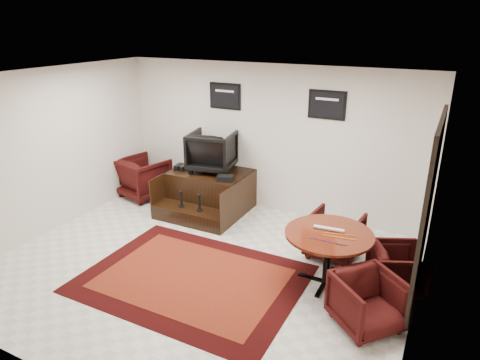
% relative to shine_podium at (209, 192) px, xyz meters
% --- Properties ---
extents(ground, '(6.00, 6.00, 0.00)m').
position_rel_shine_podium_xyz_m(ground, '(0.96, -1.90, -0.36)').
color(ground, silver).
rests_on(ground, ground).
extents(room_shell, '(6.02, 5.02, 2.81)m').
position_rel_shine_podium_xyz_m(room_shell, '(1.37, -1.78, 1.43)').
color(room_shell, silver).
rests_on(room_shell, ground).
extents(area_rug, '(3.08, 2.31, 0.01)m').
position_rel_shine_podium_xyz_m(area_rug, '(1.04, -2.22, -0.35)').
color(area_rug, black).
rests_on(area_rug, ground).
extents(shine_podium, '(1.49, 1.54, 0.77)m').
position_rel_shine_podium_xyz_m(shine_podium, '(0.00, 0.00, 0.00)').
color(shine_podium, black).
rests_on(shine_podium, ground).
extents(shine_chair, '(0.96, 0.91, 0.85)m').
position_rel_shine_podium_xyz_m(shine_chair, '(0.00, 0.15, 0.84)').
color(shine_chair, black).
rests_on(shine_chair, shine_podium).
extents(shoes_pair, '(0.25, 0.28, 0.09)m').
position_rel_shine_podium_xyz_m(shoes_pair, '(-0.58, -0.08, 0.46)').
color(shoes_pair, black).
rests_on(shoes_pair, shine_podium).
extents(polish_kit, '(0.33, 0.27, 0.10)m').
position_rel_shine_podium_xyz_m(polish_kit, '(0.50, -0.25, 0.46)').
color(polish_kit, black).
rests_on(polish_kit, shine_podium).
extents(umbrella_black, '(0.29, 0.11, 0.78)m').
position_rel_shine_podium_xyz_m(umbrella_black, '(-0.86, -0.12, 0.03)').
color(umbrella_black, black).
rests_on(umbrella_black, ground).
extents(umbrella_hooked, '(0.31, 0.12, 0.84)m').
position_rel_shine_podium_xyz_m(umbrella_hooked, '(-0.84, 0.06, 0.06)').
color(umbrella_hooked, black).
rests_on(umbrella_hooked, ground).
extents(armchair_side, '(1.07, 1.03, 0.92)m').
position_rel_shine_podium_xyz_m(armchair_side, '(-1.59, -0.03, 0.10)').
color(armchair_side, black).
rests_on(armchair_side, ground).
extents(meeting_table, '(1.21, 1.21, 0.79)m').
position_rel_shine_podium_xyz_m(meeting_table, '(2.78, -1.43, 0.34)').
color(meeting_table, '#411509').
rests_on(meeting_table, ground).
extents(table_chair_back, '(0.83, 0.78, 0.78)m').
position_rel_shine_podium_xyz_m(table_chair_back, '(2.67, -0.63, 0.04)').
color(table_chair_back, black).
rests_on(table_chair_back, ground).
extents(table_chair_window, '(0.86, 0.88, 0.70)m').
position_rel_shine_podium_xyz_m(table_chair_window, '(3.67, -1.13, -0.00)').
color(table_chair_window, black).
rests_on(table_chair_window, ground).
extents(table_chair_corner, '(0.99, 1.00, 0.75)m').
position_rel_shine_podium_xyz_m(table_chair_corner, '(3.47, -2.11, 0.02)').
color(table_chair_corner, black).
rests_on(table_chair_corner, ground).
extents(paper_roll, '(0.42, 0.09, 0.05)m').
position_rel_shine_podium_xyz_m(paper_roll, '(2.75, -1.36, 0.46)').
color(paper_roll, silver).
rests_on(paper_roll, meeting_table).
extents(table_clutter, '(0.57, 0.36, 0.01)m').
position_rel_shine_podium_xyz_m(table_clutter, '(2.90, -1.53, 0.44)').
color(table_clutter, orange).
rests_on(table_clutter, meeting_table).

